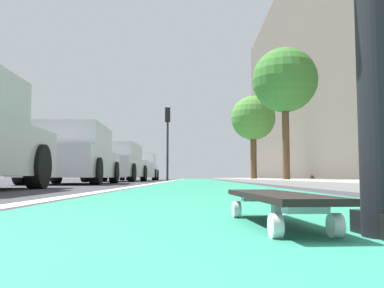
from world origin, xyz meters
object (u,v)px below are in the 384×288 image
at_px(parked_car_mid, 74,156).
at_px(parked_car_end, 141,168).
at_px(skateboard, 276,199).
at_px(traffic_light, 168,130).
at_px(parked_car_far, 117,163).
at_px(street_tree_far, 253,119).
at_px(street_tree_mid, 285,81).

bearing_deg(parked_car_mid, parked_car_end, -0.23).
height_order(skateboard, traffic_light, traffic_light).
height_order(parked_car_far, street_tree_far, street_tree_far).
relative_size(parked_car_mid, street_tree_mid, 0.99).
bearing_deg(parked_car_end, street_tree_far, -106.78).
distance_m(street_tree_mid, street_tree_far, 7.75).
relative_size(skateboard, parked_car_far, 0.19).
height_order(skateboard, parked_car_mid, parked_car_mid).
bearing_deg(street_tree_mid, street_tree_far, 0.00).
bearing_deg(parked_car_mid, street_tree_mid, -61.64).
distance_m(parked_car_far, street_tree_mid, 7.27).
bearing_deg(parked_car_end, traffic_light, -100.09).
height_order(skateboard, street_tree_far, street_tree_far).
bearing_deg(street_tree_mid, traffic_light, 25.92).
relative_size(parked_car_far, parked_car_end, 1.01).
bearing_deg(parked_car_far, street_tree_far, -51.47).
xyz_separation_m(parked_car_end, street_tree_mid, (-9.56, -6.03, 2.69)).
xyz_separation_m(parked_car_mid, traffic_light, (12.58, -1.57, 2.09)).
height_order(parked_car_mid, parked_car_far, parked_car_far).
bearing_deg(parked_car_mid, parked_car_far, 0.39).
bearing_deg(skateboard, parked_car_end, 8.51).
bearing_deg(traffic_light, parked_car_end, 79.91).
height_order(parked_car_end, street_tree_far, street_tree_far).
height_order(parked_car_mid, traffic_light, traffic_light).
bearing_deg(parked_car_mid, traffic_light, -7.09).
relative_size(parked_car_end, street_tree_far, 1.01).
bearing_deg(skateboard, parked_car_mid, 20.00).
distance_m(parked_car_far, traffic_light, 6.94).
bearing_deg(street_tree_mid, skateboard, 167.67).
bearing_deg(street_tree_mid, parked_car_end, 32.23).
height_order(parked_car_mid, street_tree_far, street_tree_far).
bearing_deg(traffic_light, street_tree_mid, -154.08).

